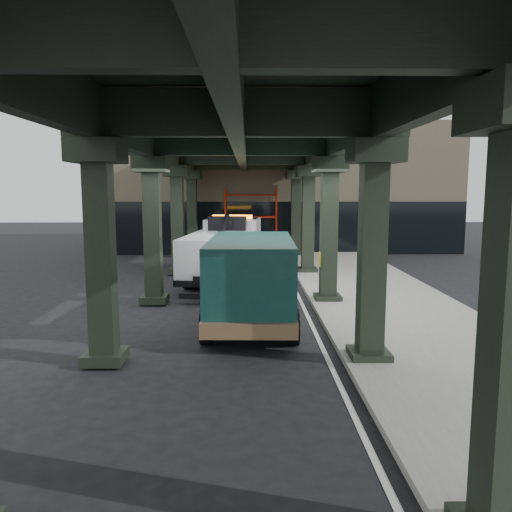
{
  "coord_description": "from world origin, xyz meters",
  "views": [
    {
      "loc": [
        -0.15,
        -14.94,
        3.94
      ],
      "look_at": [
        0.11,
        1.74,
        1.7
      ],
      "focal_mm": 35.0,
      "sensor_mm": 36.0,
      "label": 1
    }
  ],
  "objects": [
    {
      "name": "tow_truck",
      "position": [
        -1.12,
        6.9,
        1.4
      ],
      "size": [
        3.37,
        8.95,
        2.87
      ],
      "rotation": [
        0.0,
        0.0,
        -0.11
      ],
      "color": "black",
      "rests_on": "ground"
    },
    {
      "name": "building",
      "position": [
        2.0,
        20.0,
        4.0
      ],
      "size": [
        22.0,
        10.0,
        8.0
      ],
      "primitive_type": "cube",
      "color": "#C6B793",
      "rests_on": "ground"
    },
    {
      "name": "viaduct",
      "position": [
        -0.4,
        2.0,
        5.46
      ],
      "size": [
        7.4,
        32.0,
        6.4
      ],
      "color": "black",
      "rests_on": "ground"
    },
    {
      "name": "ground",
      "position": [
        0.0,
        0.0,
        0.0
      ],
      "size": [
        90.0,
        90.0,
        0.0
      ],
      "primitive_type": "plane",
      "color": "black",
      "rests_on": "ground"
    },
    {
      "name": "lane_stripe",
      "position": [
        1.7,
        2.0,
        0.01
      ],
      "size": [
        0.12,
        38.0,
        0.01
      ],
      "primitive_type": "cube",
      "color": "silver",
      "rests_on": "ground"
    },
    {
      "name": "towed_van",
      "position": [
        -0.06,
        -0.58,
        1.37
      ],
      "size": [
        2.7,
        6.36,
        2.55
      ],
      "rotation": [
        0.0,
        0.0,
        -0.03
      ],
      "color": "#12423B",
      "rests_on": "ground"
    },
    {
      "name": "scaffolding",
      "position": [
        0.0,
        14.64,
        2.11
      ],
      "size": [
        3.08,
        0.88,
        4.0
      ],
      "color": "red",
      "rests_on": "ground"
    },
    {
      "name": "sidewalk",
      "position": [
        4.5,
        2.0,
        0.07
      ],
      "size": [
        5.0,
        40.0,
        0.15
      ],
      "primitive_type": "cube",
      "color": "gray",
      "rests_on": "ground"
    }
  ]
}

